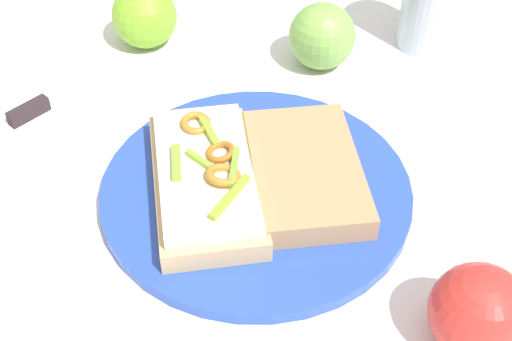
{
  "coord_description": "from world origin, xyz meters",
  "views": [
    {
      "loc": [
        -0.3,
        0.36,
        0.48
      ],
      "look_at": [
        0.0,
        0.0,
        0.03
      ],
      "focal_mm": 49.72,
      "sensor_mm": 36.0,
      "label": 1
    }
  ],
  "objects_px": {
    "bread_slice_side": "(305,171)",
    "apple_0": "(144,16)",
    "plate": "(256,191)",
    "apple_3": "(479,312)",
    "apple_2": "(322,36)",
    "knife": "(39,107)",
    "sandwich": "(206,178)"
  },
  "relations": [
    {
      "from": "bread_slice_side",
      "to": "apple_0",
      "type": "distance_m",
      "value": 0.31
    },
    {
      "from": "plate",
      "to": "apple_3",
      "type": "distance_m",
      "value": 0.23
    },
    {
      "from": "apple_2",
      "to": "apple_3",
      "type": "xyz_separation_m",
      "value": [
        -0.31,
        0.23,
        -0.0
      ]
    },
    {
      "from": "bread_slice_side",
      "to": "knife",
      "type": "bearing_deg",
      "value": 59.74
    },
    {
      "from": "sandwich",
      "to": "knife",
      "type": "xyz_separation_m",
      "value": [
        0.23,
        0.02,
        -0.02
      ]
    },
    {
      "from": "apple_0",
      "to": "knife",
      "type": "distance_m",
      "value": 0.17
    },
    {
      "from": "plate",
      "to": "apple_2",
      "type": "relative_size",
      "value": 3.84
    },
    {
      "from": "plate",
      "to": "knife",
      "type": "bearing_deg",
      "value": 11.39
    },
    {
      "from": "plate",
      "to": "bread_slice_side",
      "type": "xyz_separation_m",
      "value": [
        -0.03,
        -0.04,
        0.02
      ]
    },
    {
      "from": "bread_slice_side",
      "to": "apple_3",
      "type": "bearing_deg",
      "value": -151.3
    },
    {
      "from": "bread_slice_side",
      "to": "apple_2",
      "type": "relative_size",
      "value": 2.13
    },
    {
      "from": "apple_0",
      "to": "apple_2",
      "type": "relative_size",
      "value": 1.01
    },
    {
      "from": "plate",
      "to": "sandwich",
      "type": "xyz_separation_m",
      "value": [
        0.03,
        0.03,
        0.02
      ]
    },
    {
      "from": "apple_2",
      "to": "knife",
      "type": "height_order",
      "value": "apple_2"
    },
    {
      "from": "sandwich",
      "to": "apple_0",
      "type": "xyz_separation_m",
      "value": [
        0.23,
        -0.15,
        0.01
      ]
    },
    {
      "from": "apple_3",
      "to": "knife",
      "type": "height_order",
      "value": "apple_3"
    },
    {
      "from": "knife",
      "to": "apple_2",
      "type": "bearing_deg",
      "value": -30.8
    },
    {
      "from": "apple_2",
      "to": "apple_3",
      "type": "bearing_deg",
      "value": 143.78
    },
    {
      "from": "apple_2",
      "to": "sandwich",
      "type": "bearing_deg",
      "value": 101.31
    },
    {
      "from": "bread_slice_side",
      "to": "apple_3",
      "type": "xyz_separation_m",
      "value": [
        -0.2,
        0.05,
        0.01
      ]
    },
    {
      "from": "sandwich",
      "to": "knife",
      "type": "distance_m",
      "value": 0.23
    },
    {
      "from": "apple_0",
      "to": "apple_3",
      "type": "distance_m",
      "value": 0.51
    },
    {
      "from": "apple_2",
      "to": "knife",
      "type": "relative_size",
      "value": 0.68
    },
    {
      "from": "plate",
      "to": "apple_3",
      "type": "height_order",
      "value": "apple_3"
    },
    {
      "from": "apple_2",
      "to": "apple_3",
      "type": "height_order",
      "value": "same"
    },
    {
      "from": "bread_slice_side",
      "to": "knife",
      "type": "xyz_separation_m",
      "value": [
        0.29,
        0.09,
        -0.02
      ]
    },
    {
      "from": "sandwich",
      "to": "apple_3",
      "type": "relative_size",
      "value": 2.62
    },
    {
      "from": "sandwich",
      "to": "knife",
      "type": "bearing_deg",
      "value": 45.5
    },
    {
      "from": "sandwich",
      "to": "apple_3",
      "type": "bearing_deg",
      "value": -134.71
    },
    {
      "from": "plate",
      "to": "apple_0",
      "type": "relative_size",
      "value": 3.81
    },
    {
      "from": "knife",
      "to": "bread_slice_side",
      "type": "bearing_deg",
      "value": -69.87
    },
    {
      "from": "bread_slice_side",
      "to": "apple_0",
      "type": "relative_size",
      "value": 2.11
    }
  ]
}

